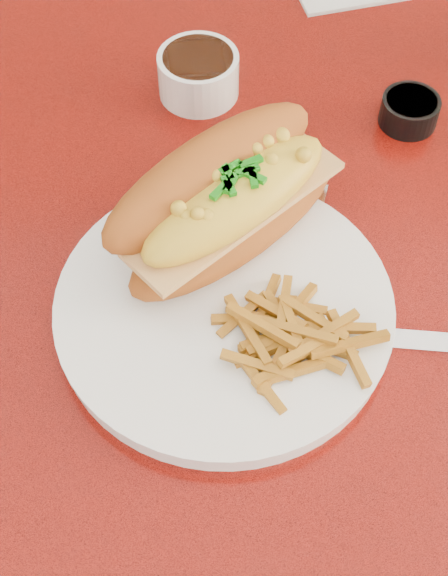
{
  "coord_description": "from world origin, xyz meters",
  "views": [
    {
      "loc": [
        -0.04,
        -0.46,
        1.32
      ],
      "look_at": [
        -0.04,
        -0.11,
        0.81
      ],
      "focal_mm": 50.0,
      "sensor_mm": 36.0,
      "label": 1
    }
  ],
  "objects_px": {
    "booth_bench_far": "(242,59)",
    "fork": "(300,253)",
    "mac_hoagie": "(226,198)",
    "sauce_cup_right": "(410,110)",
    "diner_table": "(263,315)",
    "gravy_ramekin": "(198,74)",
    "dinner_plate": "(224,309)"
  },
  "relations": [
    {
      "from": "booth_bench_far",
      "to": "fork",
      "type": "relative_size",
      "value": 7.26
    },
    {
      "from": "mac_hoagie",
      "to": "sauce_cup_right",
      "type": "relative_size",
      "value": 3.39
    },
    {
      "from": "diner_table",
      "to": "gravy_ramekin",
      "type": "distance_m",
      "value": 0.26
    },
    {
      "from": "mac_hoagie",
      "to": "gravy_ramekin",
      "type": "distance_m",
      "value": 0.2
    },
    {
      "from": "booth_bench_far",
      "to": "mac_hoagie",
      "type": "height_order",
      "value": "booth_bench_far"
    },
    {
      "from": "mac_hoagie",
      "to": "dinner_plate",
      "type": "bearing_deg",
      "value": -133.83
    },
    {
      "from": "booth_bench_far",
      "to": "fork",
      "type": "distance_m",
      "value": 1.0
    },
    {
      "from": "diner_table",
      "to": "booth_bench_far",
      "type": "bearing_deg",
      "value": 90.0
    },
    {
      "from": "dinner_plate",
      "to": "fork",
      "type": "distance_m",
      "value": 0.08
    },
    {
      "from": "diner_table",
      "to": "mac_hoagie",
      "type": "distance_m",
      "value": 0.23
    },
    {
      "from": "sauce_cup_right",
      "to": "diner_table",
      "type": "bearing_deg",
      "value": -139.37
    },
    {
      "from": "diner_table",
      "to": "dinner_plate",
      "type": "bearing_deg",
      "value": -111.57
    },
    {
      "from": "mac_hoagie",
      "to": "booth_bench_far",
      "type": "bearing_deg",
      "value": 45.32
    },
    {
      "from": "dinner_plate",
      "to": "mac_hoagie",
      "type": "bearing_deg",
      "value": 88.15
    },
    {
      "from": "booth_bench_far",
      "to": "gravy_ramekin",
      "type": "xyz_separation_m",
      "value": [
        -0.07,
        -0.65,
        0.51
      ]
    },
    {
      "from": "fork",
      "to": "mac_hoagie",
      "type": "bearing_deg",
      "value": 82.37
    },
    {
      "from": "diner_table",
      "to": "dinner_plate",
      "type": "relative_size",
      "value": 4.37
    },
    {
      "from": "gravy_ramekin",
      "to": "dinner_plate",
      "type": "bearing_deg",
      "value": -85.08
    },
    {
      "from": "mac_hoagie",
      "to": "fork",
      "type": "xyz_separation_m",
      "value": [
        0.06,
        -0.02,
        -0.04
      ]
    },
    {
      "from": "diner_table",
      "to": "mac_hoagie",
      "type": "relative_size",
      "value": 5.28
    },
    {
      "from": "fork",
      "to": "sauce_cup_right",
      "type": "bearing_deg",
      "value": -19.23
    },
    {
      "from": "fork",
      "to": "gravy_ramekin",
      "type": "distance_m",
      "value": 0.24
    },
    {
      "from": "dinner_plate",
      "to": "diner_table",
      "type": "bearing_deg",
      "value": 68.43
    },
    {
      "from": "mac_hoagie",
      "to": "sauce_cup_right",
      "type": "height_order",
      "value": "mac_hoagie"
    },
    {
      "from": "diner_table",
      "to": "sauce_cup_right",
      "type": "height_order",
      "value": "sauce_cup_right"
    },
    {
      "from": "fork",
      "to": "diner_table",
      "type": "bearing_deg",
      "value": 35.22
    },
    {
      "from": "dinner_plate",
      "to": "gravy_ramekin",
      "type": "bearing_deg",
      "value": 94.92
    },
    {
      "from": "fork",
      "to": "sauce_cup_right",
      "type": "xyz_separation_m",
      "value": [
        0.12,
        0.18,
        -0.0
      ]
    },
    {
      "from": "dinner_plate",
      "to": "fork",
      "type": "xyz_separation_m",
      "value": [
        0.06,
        0.05,
        0.01
      ]
    },
    {
      "from": "sauce_cup_right",
      "to": "fork",
      "type": "bearing_deg",
      "value": -123.65
    },
    {
      "from": "mac_hoagie",
      "to": "diner_table",
      "type": "bearing_deg",
      "value": -3.16
    },
    {
      "from": "dinner_plate",
      "to": "mac_hoagie",
      "type": "relative_size",
      "value": 1.21
    }
  ]
}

